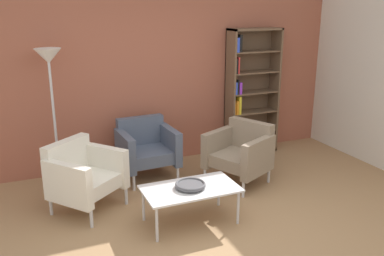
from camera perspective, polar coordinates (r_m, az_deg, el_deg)
ground_plane at (r=4.31m, az=5.78°, el=-15.09°), size 8.32×8.32×0.00m
brick_back_panel at (r=5.99m, az=-5.21°, el=8.85°), size 6.40×0.12×2.90m
bookshelf_tall at (r=6.47m, az=7.62°, el=4.75°), size 0.80×0.30×1.90m
coffee_table_low at (r=4.46m, az=-0.22°, el=-8.48°), size 1.00×0.56×0.40m
decorative_bowl at (r=4.43m, az=-0.23°, el=-7.70°), size 0.32×0.32×0.05m
armchair_spare_guest at (r=5.46m, az=6.62°, el=-3.21°), size 0.89×0.92×0.78m
armchair_by_bookshelf at (r=5.61m, az=-6.23°, el=-2.62°), size 0.75×0.69×0.78m
armchair_corner_red at (r=4.88m, az=-14.56°, el=-6.12°), size 0.95×0.94×0.78m
floor_lamp_torchiere at (r=5.37m, az=-18.74°, el=7.10°), size 0.32×0.32×1.74m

